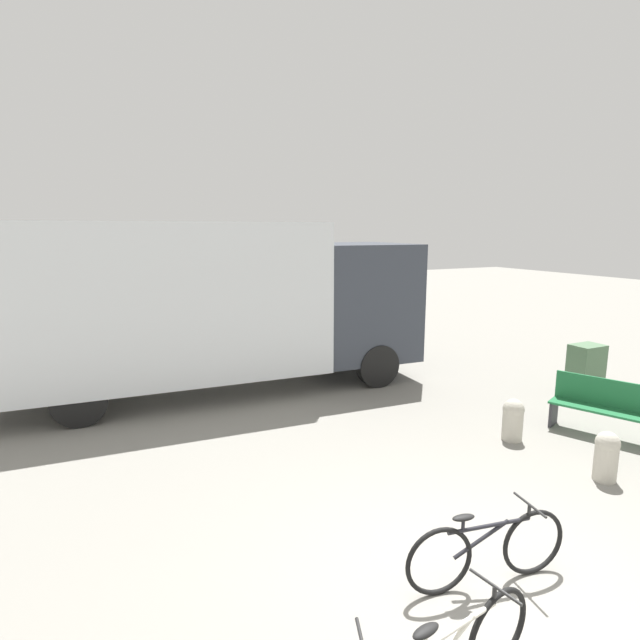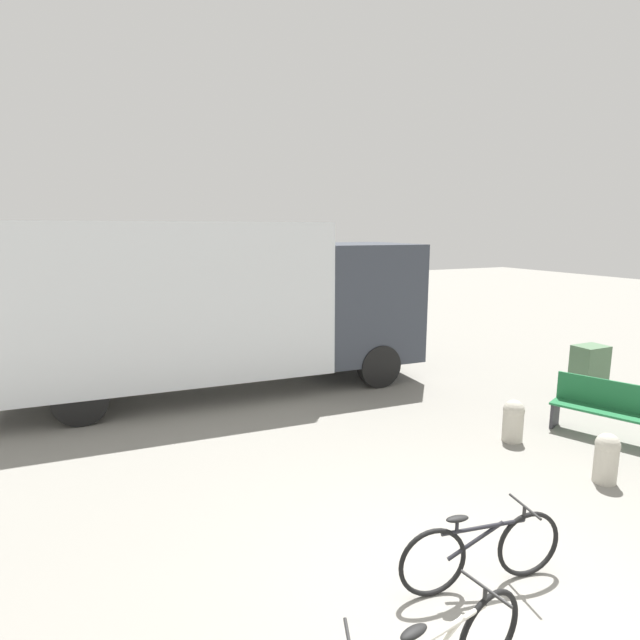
{
  "view_description": "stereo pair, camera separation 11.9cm",
  "coord_description": "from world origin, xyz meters",
  "px_view_note": "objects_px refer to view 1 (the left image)",
  "views": [
    {
      "loc": [
        -3.11,
        -2.86,
        3.25
      ],
      "look_at": [
        0.43,
        4.46,
        1.77
      ],
      "focal_mm": 28.0,
      "sensor_mm": 36.0,
      "label": 1
    },
    {
      "loc": [
        -3.0,
        -2.91,
        3.25
      ],
      "look_at": [
        0.43,
        4.46,
        1.77
      ],
      "focal_mm": 28.0,
      "sensor_mm": 36.0,
      "label": 2
    }
  ],
  "objects_px": {
    "delivery_truck": "(217,301)",
    "bicycle_far": "(487,549)",
    "bollard_far_bench": "(513,418)",
    "utility_box": "(586,367)",
    "park_bench": "(616,408)",
    "bollard_near_bench": "(606,454)"
  },
  "relations": [
    {
      "from": "bollard_near_bench",
      "to": "bollard_far_bench",
      "type": "bearing_deg",
      "value": 93.99
    },
    {
      "from": "bicycle_far",
      "to": "bollard_near_bench",
      "type": "relative_size",
      "value": 2.45
    },
    {
      "from": "park_bench",
      "to": "utility_box",
      "type": "xyz_separation_m",
      "value": [
        1.76,
        1.82,
        -0.02
      ]
    },
    {
      "from": "bicycle_far",
      "to": "bollard_near_bench",
      "type": "height_order",
      "value": "bicycle_far"
    },
    {
      "from": "bollard_near_bench",
      "to": "utility_box",
      "type": "bearing_deg",
      "value": 39.94
    },
    {
      "from": "utility_box",
      "to": "bollard_near_bench",
      "type": "bearing_deg",
      "value": -140.06
    },
    {
      "from": "park_bench",
      "to": "delivery_truck",
      "type": "bearing_deg",
      "value": 21.44
    },
    {
      "from": "park_bench",
      "to": "bollard_near_bench",
      "type": "relative_size",
      "value": 2.82
    },
    {
      "from": "delivery_truck",
      "to": "park_bench",
      "type": "distance_m",
      "value": 7.28
    },
    {
      "from": "bollard_far_bench",
      "to": "bollard_near_bench",
      "type": "bearing_deg",
      "value": -86.01
    },
    {
      "from": "utility_box",
      "to": "bollard_far_bench",
      "type": "bearing_deg",
      "value": -160.19
    },
    {
      "from": "bicycle_far",
      "to": "utility_box",
      "type": "xyz_separation_m",
      "value": [
        5.99,
        3.45,
        0.12
      ]
    },
    {
      "from": "park_bench",
      "to": "bicycle_far",
      "type": "bearing_deg",
      "value": 88.23
    },
    {
      "from": "bicycle_far",
      "to": "utility_box",
      "type": "relative_size",
      "value": 1.73
    },
    {
      "from": "bicycle_far",
      "to": "bollard_near_bench",
      "type": "distance_m",
      "value": 2.94
    },
    {
      "from": "bollard_far_bench",
      "to": "utility_box",
      "type": "bearing_deg",
      "value": 19.81
    },
    {
      "from": "bicycle_far",
      "to": "bollard_near_bench",
      "type": "bearing_deg",
      "value": 25.41
    },
    {
      "from": "delivery_truck",
      "to": "bicycle_far",
      "type": "xyz_separation_m",
      "value": [
        0.75,
        -6.75,
        -1.49
      ]
    },
    {
      "from": "delivery_truck",
      "to": "park_bench",
      "type": "height_order",
      "value": "delivery_truck"
    },
    {
      "from": "delivery_truck",
      "to": "bicycle_far",
      "type": "relative_size",
      "value": 5.04
    },
    {
      "from": "park_bench",
      "to": "bollard_near_bench",
      "type": "bearing_deg",
      "value": 97.69
    },
    {
      "from": "bicycle_far",
      "to": "delivery_truck",
      "type": "bearing_deg",
      "value": 105.98
    }
  ]
}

